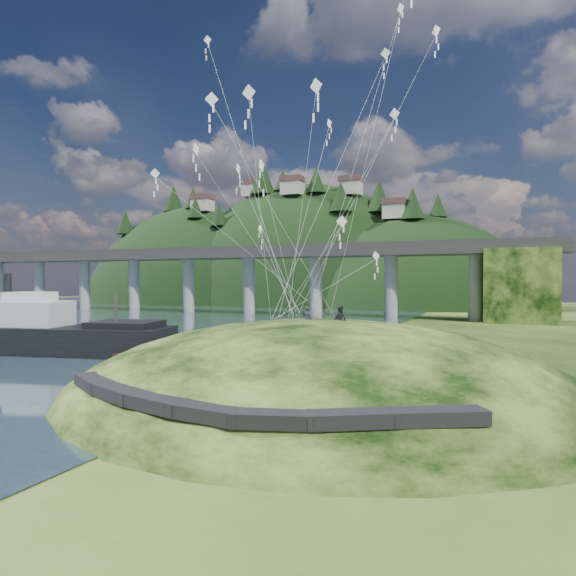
% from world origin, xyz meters
% --- Properties ---
extents(ground, '(320.00, 320.00, 0.00)m').
position_xyz_m(ground, '(0.00, 0.00, 0.00)').
color(ground, black).
rests_on(ground, ground).
extents(grass_hill, '(36.00, 32.00, 13.00)m').
position_xyz_m(grass_hill, '(8.00, 2.00, -1.50)').
color(grass_hill, black).
rests_on(grass_hill, ground).
extents(footpath, '(22.29, 5.84, 0.83)m').
position_xyz_m(footpath, '(7.46, -9.74, 2.08)').
color(footpath, black).
rests_on(footpath, ground).
extents(bridge, '(160.00, 11.00, 15.00)m').
position_xyz_m(bridge, '(-26.46, 70.07, 9.70)').
color(bridge, '#2D2B2B').
rests_on(bridge, ground).
extents(far_ridge, '(153.00, 70.00, 94.50)m').
position_xyz_m(far_ridge, '(-43.58, 122.17, -7.44)').
color(far_ridge, black).
rests_on(far_ridge, ground).
extents(work_barge, '(24.44, 11.32, 8.26)m').
position_xyz_m(work_barge, '(-23.82, 9.84, 2.07)').
color(work_barge, black).
rests_on(work_barge, ground).
extents(wooden_dock, '(14.93, 5.04, 1.05)m').
position_xyz_m(wooden_dock, '(-8.63, 8.40, 0.46)').
color(wooden_dock, '#382117').
rests_on(wooden_dock, ground).
extents(kite_flyers, '(3.20, 1.00, 1.91)m').
position_xyz_m(kite_flyers, '(8.52, 2.65, 5.91)').
color(kite_flyers, '#262833').
rests_on(kite_flyers, ground).
extents(kite_swarm, '(18.33, 16.82, 19.53)m').
position_xyz_m(kite_swarm, '(7.04, 1.92, 18.09)').
color(kite_swarm, white).
rests_on(kite_swarm, ground).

